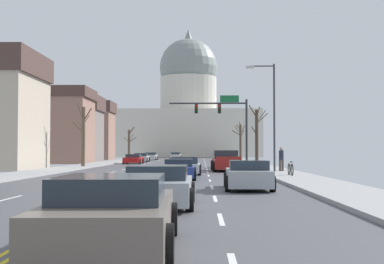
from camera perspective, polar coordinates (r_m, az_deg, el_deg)
The scene contains 24 objects.
ground at distance 36.74m, azimuth -3.72°, elevation -4.52°, with size 20.00×180.00×0.20m.
signal_gantry at distance 52.41m, azimuth 3.63°, elevation 1.83°, with size 7.91×0.41×7.01m.
street_lamp_right at distance 37.13m, azimuth 8.63°, elevation 2.66°, with size 2.04×0.24×7.61m.
capitol_building at distance 121.69m, azimuth -0.40°, elevation 1.93°, with size 32.53×21.48×30.17m.
sedan_near_00 at distance 47.87m, azimuth 3.79°, elevation -3.30°, with size 2.17×4.29×1.12m.
pickup_truck_near_01 at distance 40.79m, azimuth 3.78°, elevation -3.28°, with size 2.37×5.61×1.62m.
sedan_near_02 at distance 34.81m, azimuth -0.73°, elevation -3.78°, with size 2.14×4.52×1.19m.
sedan_near_03 at distance 29.12m, azimuth -1.44°, elevation -4.16°, with size 1.96×4.31×1.14m.
sedan_near_04 at distance 21.91m, azimuth 6.18°, elevation -4.77°, with size 2.06×4.28×1.22m.
sedan_near_05 at distance 15.38m, azimuth -3.67°, elevation -6.01°, with size 2.10×4.27×1.20m.
sedan_near_06 at distance 8.78m, azimuth -8.73°, elevation -8.96°, with size 2.20×4.66×1.24m.
sedan_oncoming_00 at distance 61.85m, azimuth -6.45°, elevation -2.99°, with size 2.14×4.40×1.14m.
sedan_oncoming_01 at distance 70.93m, azimuth -5.62°, elevation -2.83°, with size 2.09×4.60×1.20m.
sedan_oncoming_02 at distance 83.90m, azimuth -4.51°, elevation -2.69°, with size 2.03×4.38×1.22m.
sedan_oncoming_03 at distance 95.89m, azimuth -1.80°, elevation -2.62°, with size 2.15×4.63×1.18m.
flank_building_00 at distance 65.58m, azimuth -17.22°, elevation 0.67°, with size 14.53×7.27×9.05m.
flank_building_02 at distance 74.81m, azimuth -14.94°, elevation 0.36°, with size 13.34×6.74×9.08m.
flank_building_03 at distance 88.81m, azimuth -12.92°, elevation 0.16°, with size 13.51×6.93×9.63m.
bare_tree_00 at distance 47.20m, azimuth 7.13°, elevation -0.45°, with size 1.75×2.04×5.60m.
bare_tree_01 at distance 48.87m, azimuth -11.86°, elevation -0.31°, with size 1.74×1.54×5.79m.
bare_tree_02 at distance 69.54m, azimuth 5.34°, elevation -0.99°, with size 1.82×1.40×5.27m.
bare_tree_03 at distance 79.05m, azimuth -6.92°, elevation -1.33°, with size 1.79×1.29×5.03m.
pedestrian_00 at distance 37.76m, azimuth 9.78°, elevation -2.81°, with size 0.35×0.34×1.70m.
bicycle_parked at distance 31.78m, azimuth 10.77°, elevation -4.04°, with size 0.12×1.77×0.85m.
Camera 1 is at (3.03, -36.58, 1.66)m, focal length 48.53 mm.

